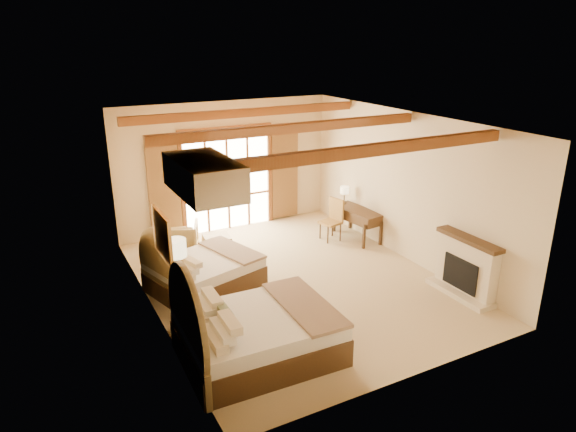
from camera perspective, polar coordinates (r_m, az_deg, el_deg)
floor at (r=10.41m, az=0.55°, el=-7.21°), size 7.00×7.00×0.00m
wall_back at (r=12.86m, az=-6.89°, el=5.51°), size 5.50×0.00×5.50m
wall_left at (r=8.89m, az=-15.21°, el=-1.44°), size 0.00×7.00×7.00m
wall_right at (r=11.31m, az=12.96°, el=3.20°), size 0.00×7.00×7.00m
ceiling at (r=9.41m, az=0.62°, el=10.48°), size 7.00×7.00×0.00m
ceiling_beams at (r=9.43m, az=0.62°, el=9.76°), size 5.39×4.60×0.18m
french_doors at (r=12.89m, az=-6.73°, el=3.94°), size 3.95×0.08×2.60m
fireplace at (r=10.24m, az=19.08°, el=-5.65°), size 0.46×1.40×1.16m
painting at (r=8.16m, az=-13.76°, el=-2.08°), size 0.06×0.95×0.75m
canopy_valance at (r=6.72m, az=-9.34°, el=4.39°), size 0.70×1.40×0.45m
bed_near at (r=7.90m, az=-4.40°, el=-12.80°), size 2.35×1.81×1.51m
bed_far at (r=10.08m, az=-9.99°, el=-6.00°), size 2.34×1.96×1.29m
nightstand at (r=8.74m, az=-11.24°, el=-11.17°), size 0.56×0.56×0.54m
floor_lamp at (r=8.41m, az=-12.33°, el=-4.11°), size 0.34×0.34×1.61m
armchair at (r=11.86m, az=-11.82°, el=-2.33°), size 0.97×0.99×0.70m
ottoman at (r=11.71m, az=-7.89°, el=-3.14°), size 0.63×0.63×0.41m
desk at (r=12.50m, az=7.67°, el=-0.74°), size 0.75×1.42×0.73m
desk_chair at (r=12.36m, az=4.82°, el=-1.26°), size 0.54×0.54×1.00m
desk_lamp at (r=12.74m, az=6.30°, el=2.83°), size 0.21×0.21×0.42m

